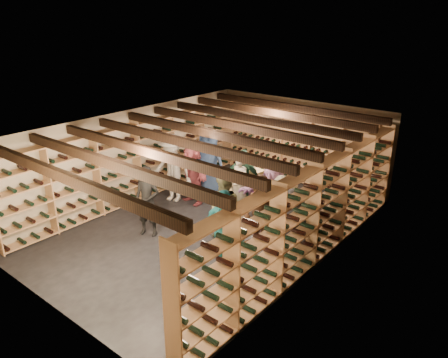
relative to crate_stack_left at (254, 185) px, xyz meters
name	(u,v)px	position (x,y,z in m)	size (l,w,h in m)	color
ground	(211,226)	(0.14, -1.90, -0.42)	(8.00, 8.00, 0.00)	black
walls	(211,179)	(0.14, -1.90, 0.78)	(5.52, 8.02, 2.40)	#C1B196
ceiling	(210,127)	(0.14, -1.90, 1.98)	(5.50, 8.00, 0.01)	beige
ceiling_joists	(210,133)	(0.14, -1.90, 1.84)	(5.40, 7.12, 0.18)	black
wine_rack_left	(137,161)	(-2.43, -1.90, 0.65)	(0.32, 7.50, 2.15)	tan
wine_rack_right	(312,215)	(2.71, -1.90, 0.65)	(0.32, 7.50, 2.15)	tan
wine_rack_back	(297,146)	(0.14, 1.93, 0.65)	(4.70, 0.30, 2.15)	tan
crate_stack_left	(254,185)	(0.00, 0.00, 0.00)	(0.53, 0.38, 0.85)	tan
crate_stack_right	(235,193)	(-0.17, -0.60, -0.08)	(0.59, 0.49, 0.68)	tan
crate_loose	(271,206)	(0.71, -0.24, -0.34)	(0.50, 0.33, 0.17)	tan
person_1	(147,202)	(-0.71, -3.09, 0.38)	(0.59, 0.39, 1.61)	black
person_2	(225,210)	(0.85, -2.29, 0.34)	(0.74, 0.58, 1.53)	brown
person_3	(282,211)	(1.87, -1.60, 0.37)	(1.02, 0.59, 1.58)	beige
person_4	(224,230)	(1.50, -3.12, 0.41)	(0.98, 0.41, 1.67)	#1D7981
person_5	(192,173)	(-1.15, -1.16, 0.39)	(1.51, 0.48, 1.63)	brown
person_6	(209,164)	(-1.05, -0.62, 0.52)	(0.92, 0.60, 1.89)	#1D2D4B
person_7	(239,186)	(0.33, -1.09, 0.38)	(0.59, 0.39, 1.61)	gray
person_8	(260,214)	(1.63, -2.10, 0.41)	(0.81, 0.63, 1.67)	#442917
person_9	(172,168)	(-1.65, -1.39, 0.49)	(1.18, 0.68, 1.83)	#ABA69C
person_10	(242,179)	(0.06, -0.60, 0.35)	(0.91, 0.38, 1.56)	#244F3C
person_11	(273,198)	(1.40, -1.27, 0.44)	(1.60, 0.51, 1.72)	#99689B
person_12	(293,224)	(2.32, -1.92, 0.33)	(0.74, 0.48, 1.52)	#2D2D32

